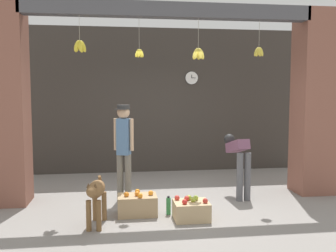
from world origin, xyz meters
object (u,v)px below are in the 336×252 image
Objects in this scene: dog at (96,194)px; wall_clock at (192,78)px; worker_stooping at (239,157)px; fruit_crate_apples at (191,210)px; water_bottle at (168,206)px; fruit_crate_oranges at (137,205)px; shopkeeper at (124,145)px.

wall_clock is at bearing 157.46° from dog.
wall_clock reaches higher than dog.
worker_stooping reaches higher than fruit_crate_apples.
worker_stooping reaches higher than dog.
wall_clock is at bearing 72.76° from water_bottle.
fruit_crate_oranges is 0.82m from fruit_crate_apples.
dog reaches higher than fruit_crate_oranges.
wall_clock is at bearing 94.37° from worker_stooping.
wall_clock is (-0.39, 2.29, 1.45)m from worker_stooping.
worker_stooping is 3.47× the size of wall_clock.
worker_stooping is at bearing 21.99° from fruit_crate_oranges.
fruit_crate_apples is (0.94, -1.01, -0.82)m from shopkeeper.
worker_stooping is 3.85× the size of water_bottle.
fruit_crate_apples is at bearing -42.51° from water_bottle.
fruit_crate_oranges is (-1.80, -0.73, -0.56)m from worker_stooping.
water_bottle is (0.65, -0.74, -0.83)m from shopkeeper.
shopkeeper is at bearing -124.58° from wall_clock.
worker_stooping is 2.74m from wall_clock.
fruit_crate_apples is at bearing 153.94° from shopkeeper.
fruit_crate_apples is 1.81× the size of water_bottle.
worker_stooping is at bearing -80.45° from wall_clock.
worker_stooping is at bearing 29.84° from water_bottle.
fruit_crate_apples is (0.76, -0.31, -0.01)m from fruit_crate_oranges.
dog is 0.77m from fruit_crate_oranges.
fruit_crate_apples is at bearing -22.01° from fruit_crate_oranges.
dog is 0.49× the size of shopkeeper.
dog is 1.61× the size of fruit_crate_apples.
wall_clock is (1.42, 3.02, 2.01)m from fruit_crate_oranges.
shopkeeper is 1.08m from fruit_crate_oranges.
fruit_crate_apples is (-1.04, -1.04, -0.57)m from worker_stooping.
dog is 1.38m from fruit_crate_apples.
shopkeeper is at bearing 104.55° from fruit_crate_oranges.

